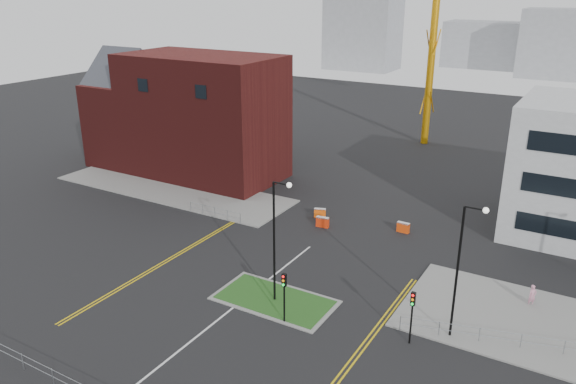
# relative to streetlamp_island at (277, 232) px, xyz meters

# --- Properties ---
(ground) EXTENTS (200.00, 200.00, 0.00)m
(ground) POSITION_rel_streetlamp_island_xyz_m (-2.22, -8.00, -5.41)
(ground) COLOR black
(ground) RESTS_ON ground
(pavement_left) EXTENTS (28.00, 8.00, 0.12)m
(pavement_left) POSITION_rel_streetlamp_island_xyz_m (-22.22, 14.00, -5.35)
(pavement_left) COLOR slate
(pavement_left) RESTS_ON ground
(island_kerb) EXTENTS (8.60, 4.60, 0.08)m
(island_kerb) POSITION_rel_streetlamp_island_xyz_m (-0.22, 0.00, -5.37)
(island_kerb) COLOR slate
(island_kerb) RESTS_ON ground
(grass_island) EXTENTS (8.00, 4.00, 0.12)m
(grass_island) POSITION_rel_streetlamp_island_xyz_m (-0.22, 0.00, -5.35)
(grass_island) COLOR #1C4918
(grass_island) RESTS_ON ground
(brick_building) EXTENTS (24.20, 10.07, 14.24)m
(brick_building) POSITION_rel_streetlamp_island_xyz_m (-25.19, 20.00, 1.44)
(brick_building) COLOR #471211
(brick_building) RESTS_ON ground
(streetlamp_island) EXTENTS (1.46, 0.36, 9.18)m
(streetlamp_island) POSITION_rel_streetlamp_island_xyz_m (0.00, 0.00, 0.00)
(streetlamp_island) COLOR black
(streetlamp_island) RESTS_ON ground
(streetlamp_right_near) EXTENTS (1.46, 0.36, 9.18)m
(streetlamp_right_near) POSITION_rel_streetlamp_island_xyz_m (12.00, 2.00, 0.00)
(streetlamp_right_near) COLOR black
(streetlamp_right_near) RESTS_ON ground
(traffic_light_island) EXTENTS (0.28, 0.33, 3.65)m
(traffic_light_island) POSITION_rel_streetlamp_island_xyz_m (1.78, -2.02, -2.85)
(traffic_light_island) COLOR black
(traffic_light_island) RESTS_ON ground
(traffic_light_right) EXTENTS (0.28, 0.33, 3.65)m
(traffic_light_right) POSITION_rel_streetlamp_island_xyz_m (9.78, -0.02, -2.85)
(traffic_light_right) COLOR black
(traffic_light_right) RESTS_ON ground
(railing_left) EXTENTS (6.05, 0.05, 1.10)m
(railing_left) POSITION_rel_streetlamp_island_xyz_m (-13.22, 10.00, -4.67)
(railing_left) COLOR gray
(railing_left) RESTS_ON ground
(railing_right) EXTENTS (19.05, 5.05, 1.10)m
(railing_right) POSITION_rel_streetlamp_island_xyz_m (18.28, 3.50, -4.63)
(railing_right) COLOR gray
(railing_right) RESTS_ON ground
(centre_line) EXTENTS (0.15, 30.00, 0.01)m
(centre_line) POSITION_rel_streetlamp_island_xyz_m (-2.22, -6.00, -5.41)
(centre_line) COLOR silver
(centre_line) RESTS_ON ground
(yellow_left_a) EXTENTS (0.12, 24.00, 0.01)m
(yellow_left_a) POSITION_rel_streetlamp_island_xyz_m (-11.22, 2.00, -5.41)
(yellow_left_a) COLOR gold
(yellow_left_a) RESTS_ON ground
(yellow_left_b) EXTENTS (0.12, 24.00, 0.01)m
(yellow_left_b) POSITION_rel_streetlamp_island_xyz_m (-10.92, 2.00, -5.41)
(yellow_left_b) COLOR gold
(yellow_left_b) RESTS_ON ground
(yellow_right_a) EXTENTS (0.12, 20.00, 0.01)m
(yellow_right_a) POSITION_rel_streetlamp_island_xyz_m (7.28, -2.00, -5.41)
(yellow_right_a) COLOR gold
(yellow_right_a) RESTS_ON ground
(yellow_right_b) EXTENTS (0.12, 20.00, 0.01)m
(yellow_right_b) POSITION_rel_streetlamp_island_xyz_m (7.58, -2.00, -5.41)
(yellow_right_b) COLOR gold
(yellow_right_b) RESTS_ON ground
(skyline_a) EXTENTS (18.00, 12.00, 22.00)m
(skyline_a) POSITION_rel_streetlamp_island_xyz_m (-42.22, 112.00, 5.59)
(skyline_a) COLOR gray
(skyline_a) RESTS_ON ground
(skyline_b) EXTENTS (24.00, 12.00, 16.00)m
(skyline_b) POSITION_rel_streetlamp_island_xyz_m (7.78, 122.00, 2.59)
(skyline_b) COLOR gray
(skyline_b) RESTS_ON ground
(skyline_d) EXTENTS (30.00, 12.00, 12.00)m
(skyline_d) POSITION_rel_streetlamp_island_xyz_m (-10.22, 132.00, 0.59)
(skyline_d) COLOR gray
(skyline_d) RESTS_ON ground
(pedestrian) EXTENTS (0.69, 0.69, 1.62)m
(pedestrian) POSITION_rel_streetlamp_island_xyz_m (15.70, 8.57, -4.60)
(pedestrian) COLOR pink
(pedestrian) RESTS_ON ground
(barrier_left) EXTENTS (1.22, 0.51, 1.00)m
(barrier_left) POSITION_rel_streetlamp_island_xyz_m (-3.22, 13.32, -4.87)
(barrier_left) COLOR red
(barrier_left) RESTS_ON ground
(barrier_mid) EXTENTS (1.16, 0.75, 0.93)m
(barrier_mid) POSITION_rel_streetlamp_island_xyz_m (-4.48, 15.22, -4.91)
(barrier_mid) COLOR #FF5C0E
(barrier_mid) RESTS_ON ground
(barrier_right) EXTENTS (1.15, 0.43, 0.95)m
(barrier_right) POSITION_rel_streetlamp_island_xyz_m (3.66, 16.00, -4.90)
(barrier_right) COLOR #E9430C
(barrier_right) RESTS_ON ground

